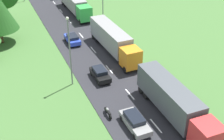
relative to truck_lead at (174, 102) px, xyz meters
The scene contains 10 objects.
road 8.44m from the truck_lead, 106.84° to the left, with size 10.00×140.00×0.06m, color #2B2B30.
lane_marking_centre 4.02m from the truck_lead, 133.93° to the left, with size 0.16×118.34×0.01m.
truck_lead is the anchor object (origin of this frame).
truck_second 17.25m from the truck_lead, 89.13° to the left, with size 2.73×13.79×3.77m.
truck_third 36.89m from the truck_lead, 89.74° to the left, with size 2.55×14.26×3.42m.
car_second 4.76m from the truck_lead, behind, with size 1.83×4.40×1.44m.
car_third 11.66m from the truck_lead, 112.48° to the left, with size 1.78×3.94×1.47m.
car_fourth 23.35m from the truck_lead, 101.46° to the left, with size 1.82×4.11×1.46m.
motorcycle_courier 7.33m from the truck_lead, 153.79° to the left, with size 0.28×1.94×0.91m.
lamppost_second 14.00m from the truck_lead, 126.73° to the left, with size 0.36×0.36×9.22m.
Camera 1 is at (-13.82, -4.25, 21.29)m, focal length 47.72 mm.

